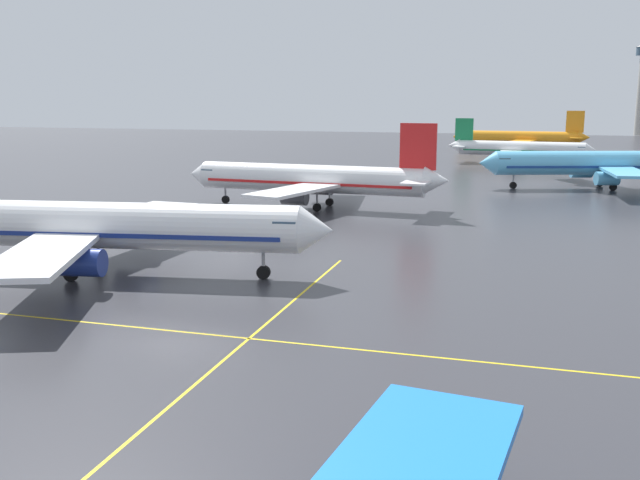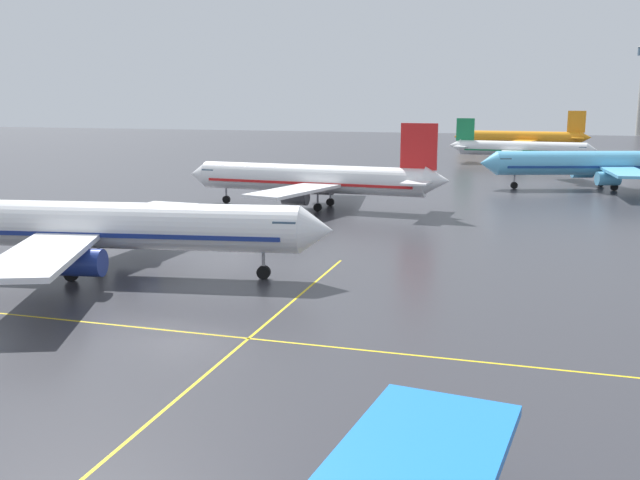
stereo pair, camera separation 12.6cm
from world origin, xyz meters
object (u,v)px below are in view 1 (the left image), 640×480
(airliner_third_row, at_px, (313,179))
(airliner_distant_taxiway, at_px, (520,138))
(airliner_far_left_stand, at_px, (599,163))
(airliner_second_row, at_px, (100,226))
(airliner_far_right_stand, at_px, (519,149))

(airliner_third_row, relative_size, airliner_distant_taxiway, 1.04)
(airliner_far_left_stand, distance_m, airliner_distant_taxiway, 79.61)
(airliner_far_left_stand, relative_size, airliner_distant_taxiway, 1.07)
(airliner_second_row, bearing_deg, airliner_far_right_stand, 74.34)
(airliner_second_row, distance_m, airliner_third_row, 41.39)
(airliner_distant_taxiway, bearing_deg, airliner_far_right_stand, -89.61)
(airliner_second_row, bearing_deg, airliner_third_row, 80.53)
(airliner_far_left_stand, bearing_deg, airliner_distant_taxiway, 100.02)
(airliner_third_row, height_order, airliner_distant_taxiway, airliner_third_row)
(airliner_third_row, height_order, airliner_far_left_stand, airliner_far_left_stand)
(airliner_second_row, bearing_deg, airliner_far_left_stand, 58.22)
(airliner_second_row, height_order, airliner_third_row, airliner_second_row)
(airliner_second_row, height_order, airliner_distant_taxiway, airliner_second_row)
(airliner_third_row, bearing_deg, airliner_far_right_stand, 71.14)
(airliner_far_right_stand, bearing_deg, airliner_third_row, -108.86)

